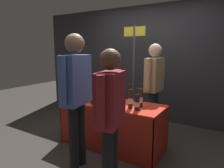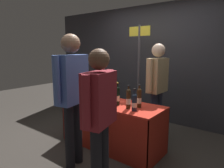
{
  "view_description": "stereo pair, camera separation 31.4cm",
  "coord_description": "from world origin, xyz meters",
  "px_view_note": "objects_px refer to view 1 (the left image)",
  "views": [
    {
      "loc": [
        1.63,
        -2.63,
        1.56
      ],
      "look_at": [
        0.0,
        0.0,
        1.02
      ],
      "focal_mm": 32.55,
      "sensor_mm": 36.0,
      "label": 1
    },
    {
      "loc": [
        1.89,
        -2.45,
        1.56
      ],
      "look_at": [
        0.0,
        0.0,
        1.02
      ],
      "focal_mm": 32.55,
      "sensor_mm": 36.0,
      "label": 2
    }
  ],
  "objects_px": {
    "display_bottle_0": "(118,95)",
    "vendor_presenter": "(154,82)",
    "taster_foreground_right": "(76,89)",
    "booth_signpost": "(134,66)",
    "wine_glass_near_vendor": "(75,95)",
    "featured_wine_bottle": "(111,95)",
    "tasting_table": "(112,116)"
  },
  "relations": [
    {
      "from": "wine_glass_near_vendor",
      "to": "vendor_presenter",
      "type": "distance_m",
      "value": 1.39
    },
    {
      "from": "display_bottle_0",
      "to": "taster_foreground_right",
      "type": "bearing_deg",
      "value": -106.57
    },
    {
      "from": "tasting_table",
      "to": "taster_foreground_right",
      "type": "distance_m",
      "value": 0.94
    },
    {
      "from": "featured_wine_bottle",
      "to": "vendor_presenter",
      "type": "height_order",
      "value": "vendor_presenter"
    },
    {
      "from": "vendor_presenter",
      "to": "booth_signpost",
      "type": "relative_size",
      "value": 0.82
    },
    {
      "from": "featured_wine_bottle",
      "to": "display_bottle_0",
      "type": "distance_m",
      "value": 0.14
    },
    {
      "from": "tasting_table",
      "to": "featured_wine_bottle",
      "type": "xyz_separation_m",
      "value": [
        0.0,
        -0.04,
        0.36
      ]
    },
    {
      "from": "booth_signpost",
      "to": "tasting_table",
      "type": "bearing_deg",
      "value": -83.5
    },
    {
      "from": "wine_glass_near_vendor",
      "to": "booth_signpost",
      "type": "xyz_separation_m",
      "value": [
        0.53,
        1.15,
        0.42
      ]
    },
    {
      "from": "featured_wine_bottle",
      "to": "vendor_presenter",
      "type": "xyz_separation_m",
      "value": [
        0.41,
        0.78,
        0.13
      ]
    },
    {
      "from": "tasting_table",
      "to": "featured_wine_bottle",
      "type": "bearing_deg",
      "value": -84.45
    },
    {
      "from": "taster_foreground_right",
      "to": "vendor_presenter",
      "type": "bearing_deg",
      "value": -27.88
    },
    {
      "from": "tasting_table",
      "to": "display_bottle_0",
      "type": "relative_size",
      "value": 4.69
    },
    {
      "from": "wine_glass_near_vendor",
      "to": "vendor_presenter",
      "type": "xyz_separation_m",
      "value": [
        1.05,
        0.88,
        0.19
      ]
    },
    {
      "from": "tasting_table",
      "to": "featured_wine_bottle",
      "type": "distance_m",
      "value": 0.36
    },
    {
      "from": "tasting_table",
      "to": "vendor_presenter",
      "type": "relative_size",
      "value": 0.99
    },
    {
      "from": "featured_wine_bottle",
      "to": "vendor_presenter",
      "type": "bearing_deg",
      "value": 62.43
    },
    {
      "from": "tasting_table",
      "to": "booth_signpost",
      "type": "height_order",
      "value": "booth_signpost"
    },
    {
      "from": "display_bottle_0",
      "to": "vendor_presenter",
      "type": "height_order",
      "value": "vendor_presenter"
    },
    {
      "from": "tasting_table",
      "to": "taster_foreground_right",
      "type": "xyz_separation_m",
      "value": [
        -0.07,
        -0.75,
        0.56
      ]
    },
    {
      "from": "taster_foreground_right",
      "to": "booth_signpost",
      "type": "relative_size",
      "value": 0.87
    },
    {
      "from": "display_bottle_0",
      "to": "taster_foreground_right",
      "type": "relative_size",
      "value": 0.2
    },
    {
      "from": "display_bottle_0",
      "to": "vendor_presenter",
      "type": "bearing_deg",
      "value": 71.44
    },
    {
      "from": "vendor_presenter",
      "to": "taster_foreground_right",
      "type": "bearing_deg",
      "value": -14.6
    },
    {
      "from": "tasting_table",
      "to": "taster_foreground_right",
      "type": "relative_size",
      "value": 0.94
    },
    {
      "from": "taster_foreground_right",
      "to": "wine_glass_near_vendor",
      "type": "bearing_deg",
      "value": 33.13
    },
    {
      "from": "tasting_table",
      "to": "featured_wine_bottle",
      "type": "relative_size",
      "value": 5.32
    },
    {
      "from": "tasting_table",
      "to": "booth_signpost",
      "type": "xyz_separation_m",
      "value": [
        -0.11,
        1.01,
        0.73
      ]
    },
    {
      "from": "display_bottle_0",
      "to": "taster_foreground_right",
      "type": "height_order",
      "value": "taster_foreground_right"
    },
    {
      "from": "booth_signpost",
      "to": "display_bottle_0",
      "type": "bearing_deg",
      "value": -76.4
    },
    {
      "from": "display_bottle_0",
      "to": "booth_signpost",
      "type": "xyz_separation_m",
      "value": [
        -0.26,
        1.06,
        0.35
      ]
    },
    {
      "from": "featured_wine_bottle",
      "to": "tasting_table",
      "type": "bearing_deg",
      "value": 95.55
    }
  ]
}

